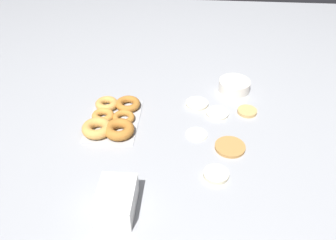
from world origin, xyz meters
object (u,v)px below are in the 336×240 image
(pancake_3, at_px, (230,147))
(pancake_4, at_px, (217,113))
(donut_tray, at_px, (112,119))
(container_stack, at_px, (116,201))
(pancake_2, at_px, (247,111))
(batter_bowl, at_px, (234,86))
(pancake_5, at_px, (197,104))
(pancake_1, at_px, (197,134))
(pancake_0, at_px, (216,174))

(pancake_3, distance_m, pancake_4, 0.21)
(donut_tray, xyz_separation_m, container_stack, (0.42, 0.10, 0.02))
(pancake_2, distance_m, batter_bowl, 0.18)
(pancake_5, xyz_separation_m, container_stack, (0.58, -0.24, 0.04))
(pancake_1, height_order, batter_bowl, batter_bowl)
(pancake_3, xyz_separation_m, batter_bowl, (-0.40, 0.04, 0.02))
(batter_bowl, bearing_deg, pancake_5, -52.23)
(pancake_1, relative_size, pancake_3, 0.74)
(pancake_3, bearing_deg, container_stack, -49.65)
(pancake_0, xyz_separation_m, pancake_4, (-0.35, 0.01, -0.00))
(donut_tray, relative_size, container_stack, 1.87)
(pancake_0, distance_m, container_stack, 0.35)
(pancake_4, height_order, batter_bowl, batter_bowl)
(pancake_0, bearing_deg, batter_bowl, 169.99)
(pancake_2, bearing_deg, pancake_0, -20.60)
(pancake_1, distance_m, batter_bowl, 0.37)
(donut_tray, bearing_deg, pancake_4, 102.23)
(donut_tray, relative_size, batter_bowl, 2.08)
(pancake_1, xyz_separation_m, donut_tray, (-0.05, -0.34, 0.02))
(pancake_0, distance_m, pancake_5, 0.42)
(pancake_2, distance_m, donut_tray, 0.56)
(pancake_1, relative_size, pancake_5, 0.87)
(pancake_4, xyz_separation_m, batter_bowl, (-0.19, 0.08, 0.02))
(pancake_1, bearing_deg, donut_tray, -98.02)
(pancake_2, distance_m, pancake_5, 0.22)
(pancake_1, relative_size, pancake_2, 1.04)
(pancake_0, xyz_separation_m, pancake_3, (-0.14, 0.06, -0.00))
(donut_tray, bearing_deg, pancake_3, 76.22)
(pancake_2, height_order, pancake_4, pancake_2)
(donut_tray, bearing_deg, pancake_2, 101.63)
(batter_bowl, bearing_deg, pancake_4, -22.91)
(pancake_3, xyz_separation_m, pancake_4, (-0.21, -0.04, -0.00))
(pancake_1, xyz_separation_m, pancake_2, (-0.16, 0.21, 0.00))
(pancake_3, bearing_deg, pancake_5, -154.75)
(pancake_2, height_order, donut_tray, donut_tray)
(pancake_3, bearing_deg, pancake_0, -21.10)
(pancake_0, relative_size, pancake_2, 1.08)
(pancake_2, height_order, pancake_3, pancake_2)
(pancake_4, relative_size, pancake_5, 0.96)
(pancake_4, relative_size, container_stack, 0.59)
(pancake_5, bearing_deg, pancake_4, 54.16)
(batter_bowl, height_order, container_stack, container_stack)
(container_stack, bearing_deg, pancake_4, 147.91)
(pancake_2, xyz_separation_m, pancake_3, (0.23, -0.08, -0.00))
(pancake_4, bearing_deg, pancake_3, 11.17)
(pancake_0, height_order, pancake_3, pancake_0)
(pancake_0, xyz_separation_m, pancake_2, (-0.37, 0.14, -0.00))
(pancake_4, height_order, pancake_5, same)
(pancake_5, relative_size, donut_tray, 0.33)
(pancake_2, xyz_separation_m, pancake_5, (-0.04, -0.21, -0.00))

